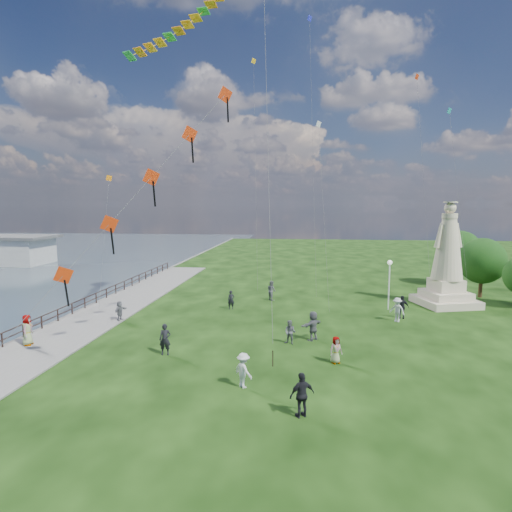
# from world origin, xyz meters

# --- Properties ---
(waterfront) EXTENTS (200.00, 200.00, 1.51)m
(waterfront) POSITION_xyz_m (-15.24, 8.99, -0.06)
(waterfront) COLOR #364851
(waterfront) RESTS_ON ground
(statue) EXTENTS (5.53, 5.53, 9.10)m
(statue) POSITION_xyz_m (14.56, 19.08, 3.44)
(statue) COLOR beige
(statue) RESTS_ON ground
(lamppost) EXTENTS (0.39, 0.39, 4.22)m
(lamppost) POSITION_xyz_m (9.26, 16.90, 3.04)
(lamppost) COLOR silver
(lamppost) RESTS_ON ground
(tree_row) EXTENTS (6.12, 13.75, 6.04)m
(tree_row) POSITION_xyz_m (19.27, 24.78, 3.48)
(tree_row) COLOR #382314
(tree_row) RESTS_ON ground
(person_0) EXTENTS (0.74, 0.54, 1.86)m
(person_0) POSITION_xyz_m (-5.97, 4.14, 0.93)
(person_0) COLOR black
(person_0) RESTS_ON ground
(person_1) EXTENTS (0.86, 0.70, 1.54)m
(person_1) POSITION_xyz_m (1.31, 6.92, 0.77)
(person_1) COLOR #595960
(person_1) RESTS_ON ground
(person_2) EXTENTS (1.21, 1.17, 1.72)m
(person_2) POSITION_xyz_m (-0.72, 0.15, 0.86)
(person_2) COLOR silver
(person_2) RESTS_ON ground
(person_3) EXTENTS (1.27, 1.05, 1.93)m
(person_3) POSITION_xyz_m (2.13, -2.45, 0.96)
(person_3) COLOR black
(person_3) RESTS_ON ground
(person_4) EXTENTS (0.87, 0.75, 1.53)m
(person_4) POSITION_xyz_m (3.97, 3.91, 0.76)
(person_4) COLOR #595960
(person_4) RESTS_ON ground
(person_5) EXTENTS (0.86, 1.46, 1.48)m
(person_5) POSITION_xyz_m (-11.75, 10.78, 0.74)
(person_5) COLOR #595960
(person_5) RESTS_ON ground
(person_6) EXTENTS (0.66, 0.52, 1.60)m
(person_6) POSITION_xyz_m (-3.99, 15.50, 0.80)
(person_6) COLOR black
(person_6) RESTS_ON ground
(person_7) EXTENTS (0.98, 1.04, 1.83)m
(person_7) POSITION_xyz_m (-0.85, 19.32, 0.91)
(person_7) COLOR #595960
(person_7) RESTS_ON ground
(person_8) EXTENTS (1.31, 1.23, 1.85)m
(person_8) POSITION_xyz_m (9.20, 13.12, 0.92)
(person_8) COLOR silver
(person_8) RESTS_ON ground
(person_9) EXTENTS (1.14, 0.73, 1.80)m
(person_9) POSITION_xyz_m (9.76, 14.17, 0.90)
(person_9) COLOR black
(person_9) RESTS_ON ground
(person_10) EXTENTS (0.75, 1.04, 1.94)m
(person_10) POSITION_xyz_m (-15.00, 4.57, 0.97)
(person_10) COLOR #595960
(person_10) RESTS_ON ground
(person_11) EXTENTS (1.77, 1.85, 1.94)m
(person_11) POSITION_xyz_m (2.77, 7.89, 0.97)
(person_11) COLOR #595960
(person_11) RESTS_ON ground
(red_kite_train) EXTENTS (11.00, 9.35, 16.23)m
(red_kite_train) POSITION_xyz_m (-6.92, 4.58, 10.01)
(red_kite_train) COLOR black
(red_kite_train) RESTS_ON ground
(small_kites) EXTENTS (32.40, 15.10, 27.55)m
(small_kites) POSITION_xyz_m (3.01, 23.10, 15.61)
(small_kites) COLOR silver
(small_kites) RESTS_ON ground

